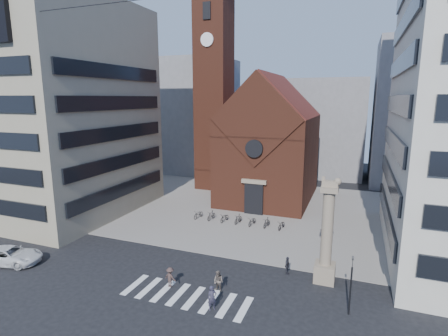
% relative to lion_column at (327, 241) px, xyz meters
% --- Properties ---
extents(ground, '(120.00, 120.00, 0.00)m').
position_rel_lion_column_xyz_m(ground, '(-10.01, -3.00, -3.46)').
color(ground, black).
rests_on(ground, ground).
extents(piazza, '(46.00, 30.00, 0.05)m').
position_rel_lion_column_xyz_m(piazza, '(-10.01, 16.00, -3.43)').
color(piazza, gray).
rests_on(piazza, ground).
extents(zebra_crossing, '(10.20, 3.20, 0.01)m').
position_rel_lion_column_xyz_m(zebra_crossing, '(-9.46, -6.00, -3.45)').
color(zebra_crossing, white).
rests_on(zebra_crossing, ground).
extents(church, '(12.00, 16.65, 18.00)m').
position_rel_lion_column_xyz_m(church, '(-10.01, 22.04, 4.53)').
color(church, '#5F2C1D').
rests_on(church, ground).
extents(campanile, '(5.50, 5.50, 31.20)m').
position_rel_lion_column_xyz_m(campanile, '(-20.01, 25.00, 12.28)').
color(campanile, '#5F2C1D').
rests_on(campanile, ground).
extents(building_left, '(18.00, 20.00, 26.00)m').
position_rel_lion_column_xyz_m(building_left, '(-34.01, 7.00, 9.54)').
color(building_left, gray).
rests_on(building_left, ground).
extents(bg_block_left, '(16.00, 14.00, 22.00)m').
position_rel_lion_column_xyz_m(bg_block_left, '(-30.01, 37.00, 7.54)').
color(bg_block_left, gray).
rests_on(bg_block_left, ground).
extents(bg_block_mid, '(14.00, 12.00, 18.00)m').
position_rel_lion_column_xyz_m(bg_block_mid, '(-4.01, 42.00, 5.54)').
color(bg_block_mid, gray).
rests_on(bg_block_mid, ground).
extents(bg_block_right, '(16.00, 14.00, 24.00)m').
position_rel_lion_column_xyz_m(bg_block_right, '(11.99, 39.00, 8.54)').
color(bg_block_right, gray).
rests_on(bg_block_right, ground).
extents(lion_column, '(1.63, 1.60, 8.68)m').
position_rel_lion_column_xyz_m(lion_column, '(0.00, 0.00, 0.00)').
color(lion_column, gray).
rests_on(lion_column, ground).
extents(traffic_light, '(0.13, 0.16, 4.30)m').
position_rel_lion_column_xyz_m(traffic_light, '(1.99, -4.00, -1.17)').
color(traffic_light, black).
rests_on(traffic_light, ground).
extents(white_car, '(6.01, 3.92, 1.54)m').
position_rel_lion_column_xyz_m(white_car, '(-26.57, -6.96, -2.69)').
color(white_car, white).
rests_on(white_car, ground).
extents(pedestrian_0, '(0.77, 0.74, 1.78)m').
position_rel_lion_column_xyz_m(pedestrian_0, '(-6.97, -6.85, -2.57)').
color(pedestrian_0, '#2E2C3D').
rests_on(pedestrian_0, ground).
extents(pedestrian_1, '(0.94, 0.81, 1.67)m').
position_rel_lion_column_xyz_m(pedestrian_1, '(-7.44, -4.52, -2.62)').
color(pedestrian_1, '#60554D').
rests_on(pedestrian_1, ground).
extents(pedestrian_2, '(0.44, 0.93, 1.56)m').
position_rel_lion_column_xyz_m(pedestrian_2, '(-3.04, 0.00, -2.68)').
color(pedestrian_2, '#282830').
rests_on(pedestrian_2, ground).
extents(pedestrian_3, '(1.14, 0.79, 1.61)m').
position_rel_lion_column_xyz_m(pedestrian_3, '(-11.21, -5.23, -2.65)').
color(pedestrian_3, '#412F2B').
rests_on(pedestrian_3, ground).
extents(scooter_0, '(0.91, 1.93, 0.98)m').
position_rel_lion_column_xyz_m(scooter_0, '(-15.91, 9.95, -2.92)').
color(scooter_0, black).
rests_on(scooter_0, piazza).
extents(scooter_1, '(0.77, 1.86, 1.08)m').
position_rel_lion_column_xyz_m(scooter_1, '(-14.19, 9.95, -2.87)').
color(scooter_1, black).
rests_on(scooter_1, piazza).
extents(scooter_2, '(0.91, 1.93, 0.98)m').
position_rel_lion_column_xyz_m(scooter_2, '(-12.47, 9.95, -2.92)').
color(scooter_2, black).
rests_on(scooter_2, piazza).
extents(scooter_3, '(0.77, 1.86, 1.08)m').
position_rel_lion_column_xyz_m(scooter_3, '(-10.75, 9.95, -2.87)').
color(scooter_3, black).
rests_on(scooter_3, piazza).
extents(scooter_4, '(0.91, 1.93, 0.98)m').
position_rel_lion_column_xyz_m(scooter_4, '(-9.03, 9.95, -2.92)').
color(scooter_4, black).
rests_on(scooter_4, piazza).
extents(scooter_5, '(0.77, 1.86, 1.08)m').
position_rel_lion_column_xyz_m(scooter_5, '(-7.31, 9.95, -2.87)').
color(scooter_5, black).
rests_on(scooter_5, piazza).
extents(scooter_6, '(0.91, 1.93, 0.98)m').
position_rel_lion_column_xyz_m(scooter_6, '(-5.60, 9.95, -2.92)').
color(scooter_6, black).
rests_on(scooter_6, piazza).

